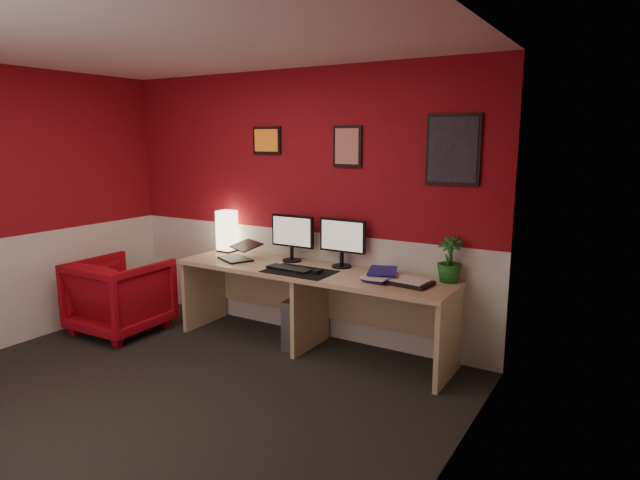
{
  "coord_description": "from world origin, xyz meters",
  "views": [
    {
      "loc": [
        2.84,
        -2.5,
        1.87
      ],
      "look_at": [
        0.6,
        1.21,
        1.05
      ],
      "focal_mm": 30.23,
      "sensor_mm": 36.0,
      "label": 1
    }
  ],
  "objects_px": {
    "laptop": "(235,249)",
    "pc_tower": "(302,321)",
    "monitor_right": "(342,235)",
    "zen_tray": "(409,283)",
    "desk": "(310,309)",
    "armchair": "(120,295)",
    "potted_plant": "(450,259)",
    "monitor_left": "(292,231)",
    "shoji_lamp": "(227,232)"
  },
  "relations": [
    {
      "from": "shoji_lamp",
      "to": "monitor_left",
      "type": "bearing_deg",
      "value": -2.01
    },
    {
      "from": "zen_tray",
      "to": "potted_plant",
      "type": "height_order",
      "value": "potted_plant"
    },
    {
      "from": "zen_tray",
      "to": "monitor_right",
      "type": "bearing_deg",
      "value": 162.2
    },
    {
      "from": "shoji_lamp",
      "to": "potted_plant",
      "type": "distance_m",
      "value": 2.32
    },
    {
      "from": "monitor_right",
      "to": "armchair",
      "type": "distance_m",
      "value": 2.26
    },
    {
      "from": "monitor_left",
      "to": "monitor_right",
      "type": "height_order",
      "value": "same"
    },
    {
      "from": "monitor_right",
      "to": "zen_tray",
      "type": "relative_size",
      "value": 1.66
    },
    {
      "from": "shoji_lamp",
      "to": "monitor_right",
      "type": "distance_m",
      "value": 1.33
    },
    {
      "from": "desk",
      "to": "zen_tray",
      "type": "bearing_deg",
      "value": -0.57
    },
    {
      "from": "potted_plant",
      "to": "armchair",
      "type": "xyz_separation_m",
      "value": [
        -2.99,
        -0.82,
        -0.55
      ]
    },
    {
      "from": "shoji_lamp",
      "to": "desk",
      "type": "bearing_deg",
      "value": -11.09
    },
    {
      "from": "zen_tray",
      "to": "armchair",
      "type": "distance_m",
      "value": 2.83
    },
    {
      "from": "potted_plant",
      "to": "armchair",
      "type": "distance_m",
      "value": 3.15
    },
    {
      "from": "pc_tower",
      "to": "desk",
      "type": "bearing_deg",
      "value": -23.65
    },
    {
      "from": "zen_tray",
      "to": "potted_plant",
      "type": "relative_size",
      "value": 0.95
    },
    {
      "from": "shoji_lamp",
      "to": "monitor_left",
      "type": "xyz_separation_m",
      "value": [
        0.81,
        -0.03,
        0.09
      ]
    },
    {
      "from": "desk",
      "to": "laptop",
      "type": "relative_size",
      "value": 7.88
    },
    {
      "from": "shoji_lamp",
      "to": "monitor_left",
      "type": "relative_size",
      "value": 0.69
    },
    {
      "from": "monitor_left",
      "to": "zen_tray",
      "type": "height_order",
      "value": "monitor_left"
    },
    {
      "from": "laptop",
      "to": "armchair",
      "type": "xyz_separation_m",
      "value": [
        -1.0,
        -0.55,
        -0.48
      ]
    },
    {
      "from": "laptop",
      "to": "monitor_left",
      "type": "distance_m",
      "value": 0.57
    },
    {
      "from": "shoji_lamp",
      "to": "armchair",
      "type": "xyz_separation_m",
      "value": [
        -0.68,
        -0.81,
        -0.57
      ]
    },
    {
      "from": "laptop",
      "to": "monitor_left",
      "type": "bearing_deg",
      "value": 51.18
    },
    {
      "from": "monitor_left",
      "to": "zen_tray",
      "type": "xyz_separation_m",
      "value": [
        1.26,
        -0.2,
        -0.28
      ]
    },
    {
      "from": "zen_tray",
      "to": "armchair",
      "type": "height_order",
      "value": "zen_tray"
    },
    {
      "from": "monitor_left",
      "to": "potted_plant",
      "type": "height_order",
      "value": "monitor_left"
    },
    {
      "from": "monitor_right",
      "to": "zen_tray",
      "type": "distance_m",
      "value": 0.82
    },
    {
      "from": "monitor_right",
      "to": "potted_plant",
      "type": "relative_size",
      "value": 1.57
    },
    {
      "from": "pc_tower",
      "to": "armchair",
      "type": "relative_size",
      "value": 0.56
    },
    {
      "from": "shoji_lamp",
      "to": "pc_tower",
      "type": "distance_m",
      "value": 1.26
    },
    {
      "from": "laptop",
      "to": "monitor_right",
      "type": "bearing_deg",
      "value": 40.57
    },
    {
      "from": "desk",
      "to": "monitor_right",
      "type": "relative_size",
      "value": 4.48
    },
    {
      "from": "desk",
      "to": "monitor_right",
      "type": "height_order",
      "value": "monitor_right"
    },
    {
      "from": "desk",
      "to": "potted_plant",
      "type": "distance_m",
      "value": 1.32
    },
    {
      "from": "potted_plant",
      "to": "zen_tray",
      "type": "bearing_deg",
      "value": -135.48
    },
    {
      "from": "zen_tray",
      "to": "potted_plant",
      "type": "bearing_deg",
      "value": 44.52
    },
    {
      "from": "laptop",
      "to": "pc_tower",
      "type": "distance_m",
      "value": 0.94
    },
    {
      "from": "pc_tower",
      "to": "armchair",
      "type": "xyz_separation_m",
      "value": [
        -1.7,
        -0.62,
        0.14
      ]
    },
    {
      "from": "desk",
      "to": "monitor_right",
      "type": "xyz_separation_m",
      "value": [
        0.19,
        0.23,
        0.66
      ]
    },
    {
      "from": "desk",
      "to": "potted_plant",
      "type": "bearing_deg",
      "value": 11.2
    },
    {
      "from": "monitor_left",
      "to": "monitor_right",
      "type": "distance_m",
      "value": 0.52
    },
    {
      "from": "monitor_right",
      "to": "zen_tray",
      "type": "bearing_deg",
      "value": -17.8
    },
    {
      "from": "shoji_lamp",
      "to": "monitor_left",
      "type": "distance_m",
      "value": 0.82
    },
    {
      "from": "monitor_left",
      "to": "potted_plant",
      "type": "xyz_separation_m",
      "value": [
        1.5,
        0.04,
        -0.11
      ]
    },
    {
      "from": "zen_tray",
      "to": "armchair",
      "type": "xyz_separation_m",
      "value": [
        -2.75,
        -0.58,
        -0.38
      ]
    },
    {
      "from": "pc_tower",
      "to": "zen_tray",
      "type": "bearing_deg",
      "value": -9.43
    },
    {
      "from": "zen_tray",
      "to": "pc_tower",
      "type": "height_order",
      "value": "zen_tray"
    },
    {
      "from": "laptop",
      "to": "monitor_left",
      "type": "xyz_separation_m",
      "value": [
        0.49,
        0.23,
        0.18
      ]
    },
    {
      "from": "zen_tray",
      "to": "desk",
      "type": "bearing_deg",
      "value": 179.43
    },
    {
      "from": "laptop",
      "to": "pc_tower",
      "type": "height_order",
      "value": "laptop"
    }
  ]
}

